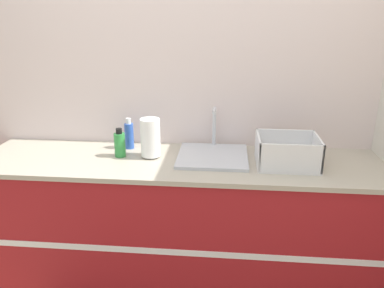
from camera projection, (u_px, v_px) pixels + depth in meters
wall_back at (185, 87)px, 2.54m from camera, size 4.94×0.06×2.60m
counter_cabinet at (180, 222)px, 2.50m from camera, size 2.57×0.64×0.90m
sink at (213, 154)px, 2.39m from camera, size 0.44×0.44×0.29m
paper_towel_roll at (150, 138)px, 2.36m from camera, size 0.12×0.12×0.25m
dish_rack at (287, 155)px, 2.26m from camera, size 0.36×0.30×0.18m
bottle_blue at (129, 135)px, 2.53m from camera, size 0.06×0.06×0.21m
bottle_green at (120, 144)px, 2.39m from camera, size 0.07×0.07×0.19m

